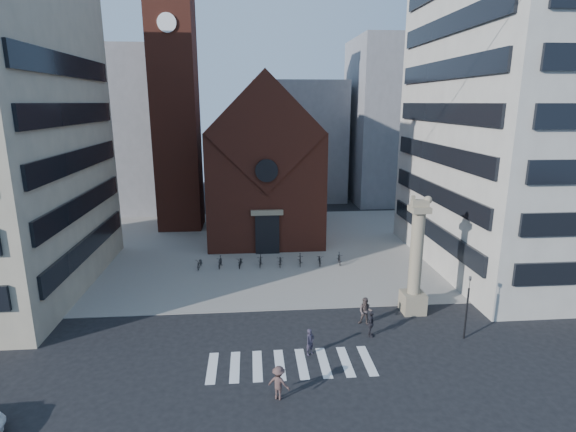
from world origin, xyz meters
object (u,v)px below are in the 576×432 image
object	(u,v)px
traffic_light	(467,306)
scooter_0	(200,263)
lion_column	(415,267)
pedestrian_2	(371,324)
pedestrian_0	(310,342)
pedestrian_1	(365,311)

from	to	relation	value
traffic_light	scooter_0	bearing A→B (deg)	142.19
lion_column	pedestrian_2	xyz separation A→B (m)	(-3.99, -3.22, -2.56)
pedestrian_2	scooter_0	bearing A→B (deg)	61.63
pedestrian_2	pedestrian_0	bearing A→B (deg)	132.25
pedestrian_1	pedestrian_2	xyz separation A→B (m)	(-0.06, -1.60, -0.09)
lion_column	pedestrian_0	bearing A→B (deg)	-148.49
pedestrian_1	pedestrian_2	world-z (taller)	pedestrian_1
lion_column	traffic_light	bearing A→B (deg)	-63.54
lion_column	pedestrian_2	world-z (taller)	lion_column
pedestrian_1	scooter_0	distance (m)	17.22
pedestrian_0	pedestrian_2	distance (m)	4.59
pedestrian_2	lion_column	bearing A→B (deg)	-32.06
scooter_0	pedestrian_2	bearing A→B (deg)	-42.34
scooter_0	lion_column	bearing A→B (deg)	-26.99
pedestrian_0	pedestrian_2	world-z (taller)	pedestrian_2
lion_column	pedestrian_1	world-z (taller)	lion_column
pedestrian_1	scooter_0	xyz separation A→B (m)	(-12.45, 11.88, -0.46)
traffic_light	pedestrian_0	xyz separation A→B (m)	(-10.19, -1.03, -1.46)
traffic_light	pedestrian_0	bearing A→B (deg)	-174.24
pedestrian_1	pedestrian_2	size ratio (longest dim) A/B	1.10
lion_column	pedestrian_0	world-z (taller)	lion_column
lion_column	pedestrian_2	size ratio (longest dim) A/B	4.86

